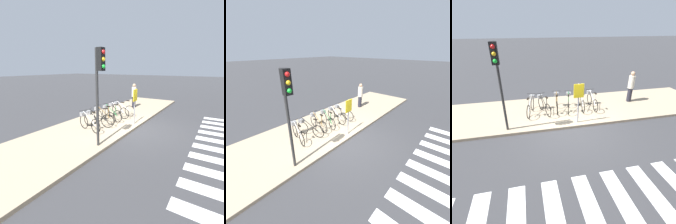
% 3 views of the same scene
% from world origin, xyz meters
% --- Properties ---
extents(ground_plane, '(120.00, 120.00, 0.00)m').
position_xyz_m(ground_plane, '(0.00, 0.00, 0.00)').
color(ground_plane, '#38383A').
extents(sidewalk, '(16.36, 3.61, 0.12)m').
position_xyz_m(sidewalk, '(0.00, 1.81, 0.06)').
color(sidewalk, tan).
rests_on(sidewalk, ground_plane).
extents(parked_bicycle_0, '(0.55, 1.52, 0.96)m').
position_xyz_m(parked_bicycle_0, '(-1.60, 1.70, 0.55)').
color(parked_bicycle_0, black).
rests_on(parked_bicycle_0, sidewalk).
extents(parked_bicycle_1, '(0.59, 1.50, 0.96)m').
position_xyz_m(parked_bicycle_1, '(-0.97, 1.66, 0.55)').
color(parked_bicycle_1, black).
rests_on(parked_bicycle_1, sidewalk).
extents(parked_bicycle_2, '(0.46, 1.55, 0.96)m').
position_xyz_m(parked_bicycle_2, '(-0.27, 1.82, 0.55)').
color(parked_bicycle_2, black).
rests_on(parked_bicycle_2, sidewalk).
extents(parked_bicycle_3, '(0.54, 1.52, 0.96)m').
position_xyz_m(parked_bicycle_3, '(0.32, 1.70, 0.55)').
color(parked_bicycle_3, black).
rests_on(parked_bicycle_3, sidewalk).
extents(parked_bicycle_4, '(0.46, 1.55, 0.96)m').
position_xyz_m(parked_bicycle_4, '(1.01, 1.71, 0.55)').
color(parked_bicycle_4, black).
rests_on(parked_bicycle_4, sidewalk).
extents(parked_bicycle_5, '(0.46, 1.56, 0.96)m').
position_xyz_m(parked_bicycle_5, '(1.58, 1.68, 0.55)').
color(parked_bicycle_5, black).
rests_on(parked_bicycle_5, sidewalk).
extents(pedestrian, '(0.34, 0.34, 1.73)m').
position_xyz_m(pedestrian, '(3.98, 2.00, 1.03)').
color(pedestrian, '#23232D').
rests_on(pedestrian, sidewalk).
extents(traffic_light, '(0.24, 0.40, 3.49)m').
position_xyz_m(traffic_light, '(-2.66, 0.24, 2.63)').
color(traffic_light, '#2D2D2D').
rests_on(traffic_light, sidewalk).
extents(sign_post, '(0.44, 0.07, 1.80)m').
position_xyz_m(sign_post, '(0.40, 0.29, 1.35)').
color(sign_post, '#99999E').
rests_on(sign_post, sidewalk).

